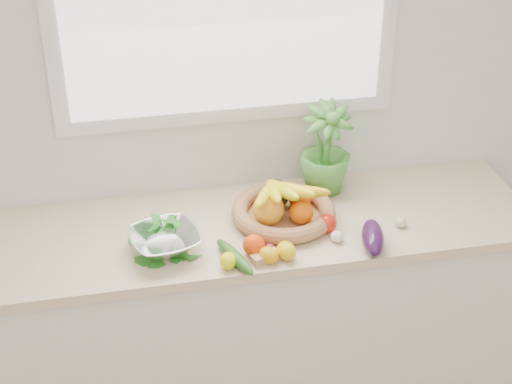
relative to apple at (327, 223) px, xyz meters
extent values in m
cube|color=white|center=(-0.30, 0.41, 0.41)|extent=(4.50, 0.02, 2.70)
cube|color=silver|center=(-0.30, 0.11, -0.51)|extent=(2.20, 0.58, 0.86)
cube|color=beige|center=(-0.30, 0.11, -0.06)|extent=(2.24, 0.62, 0.04)
sphere|color=#E83F07|center=(-0.29, -0.09, 0.00)|extent=(0.10, 0.10, 0.08)
ellipsoid|color=yellow|center=(-0.19, -0.13, 0.00)|extent=(0.08, 0.10, 0.07)
ellipsoid|color=yellow|center=(-0.40, -0.15, -0.01)|extent=(0.07, 0.08, 0.06)
ellipsoid|color=#EEA50C|center=(-0.25, -0.14, -0.01)|extent=(0.10, 0.09, 0.06)
sphere|color=red|center=(0.00, 0.00, 0.00)|extent=(0.09, 0.09, 0.07)
cube|color=tan|center=(-0.26, -0.14, -0.02)|extent=(0.11, 0.07, 0.03)
ellipsoid|color=silver|center=(0.28, -0.02, -0.02)|extent=(0.05, 0.05, 0.04)
ellipsoid|color=silver|center=(-0.07, 0.16, -0.01)|extent=(0.06, 0.06, 0.05)
ellipsoid|color=white|center=(0.02, -0.07, -0.02)|extent=(0.06, 0.06, 0.04)
ellipsoid|color=#2F0F38|center=(0.13, -0.13, 0.01)|extent=(0.13, 0.22, 0.08)
ellipsoid|color=#295A1A|center=(-0.37, -0.12, -0.01)|extent=(0.13, 0.24, 0.04)
sphere|color=#C1183B|center=(-0.24, -0.09, -0.02)|extent=(0.05, 0.05, 0.04)
imported|color=#4B9737|center=(0.07, 0.29, 0.16)|extent=(0.22, 0.22, 0.37)
cylinder|color=tan|center=(-0.14, 0.12, -0.03)|extent=(0.41, 0.41, 0.01)
torus|color=tan|center=(-0.14, 0.12, 0.00)|extent=(0.48, 0.48, 0.06)
sphere|color=#FFA81F|center=(-0.20, 0.09, 0.04)|extent=(0.15, 0.15, 0.12)
sphere|color=#FB6307|center=(-0.08, 0.06, 0.02)|extent=(0.11, 0.11, 0.09)
sphere|color=#FF4E08|center=(-0.06, 0.16, 0.02)|extent=(0.11, 0.11, 0.09)
ellipsoid|color=#243115|center=(-0.15, 0.19, 0.04)|extent=(0.12, 0.12, 0.12)
ellipsoid|color=yellow|center=(-0.21, 0.10, 0.09)|extent=(0.15, 0.26, 0.11)
ellipsoid|color=yellow|center=(-0.18, 0.11, 0.10)|extent=(0.06, 0.27, 0.11)
ellipsoid|color=yellow|center=(-0.15, 0.11, 0.10)|extent=(0.11, 0.27, 0.11)
ellipsoid|color=yellow|center=(-0.12, 0.11, 0.10)|extent=(0.18, 0.25, 0.11)
ellipsoid|color=yellow|center=(-0.08, 0.10, 0.09)|extent=(0.24, 0.20, 0.11)
cylinder|color=silver|center=(-0.60, -0.01, -0.03)|extent=(0.12, 0.12, 0.02)
imported|color=white|center=(-0.60, -0.01, 0.02)|extent=(0.29, 0.29, 0.06)
ellipsoid|color=#205F17|center=(-0.60, -0.01, 0.05)|extent=(0.22, 0.22, 0.08)
camera|label=1|loc=(-0.74, -2.32, 1.60)|focal=55.00mm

